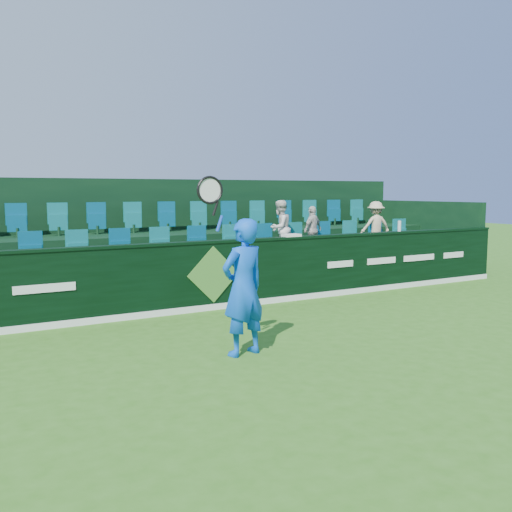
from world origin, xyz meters
TOP-DOWN VIEW (x-y plane):
  - ground at (0.00, 0.00)m, footprint 60.00×60.00m
  - sponsor_hoarding at (0.00, 4.00)m, footprint 16.00×0.25m
  - stand_tier_front at (0.00, 5.10)m, footprint 16.00×2.00m
  - stand_tier_back at (0.00, 7.00)m, footprint 16.00×1.80m
  - stand_rear at (0.00, 7.44)m, footprint 16.00×4.10m
  - seat_row_front at (0.00, 5.50)m, footprint 13.50×0.50m
  - seat_row_back at (0.00, 7.30)m, footprint 13.50×0.50m
  - tennis_player at (-0.96, 0.96)m, footprint 1.18×0.59m
  - spectator_left at (2.30, 5.12)m, footprint 0.77×0.70m
  - spectator_middle at (3.23, 5.12)m, footprint 0.73×0.51m
  - spectator_right at (5.20, 5.12)m, footprint 0.89×0.65m
  - towel at (1.87, 4.00)m, footprint 0.37×0.24m
  - drinks_bottle at (4.93, 4.00)m, footprint 0.08×0.08m

SIDE VIEW (x-z plane):
  - ground at x=0.00m, z-range 0.00..0.00m
  - stand_tier_front at x=0.00m, z-range 0.00..0.80m
  - stand_tier_back at x=0.00m, z-range 0.00..1.30m
  - sponsor_hoarding at x=0.00m, z-range 0.00..1.35m
  - tennis_player at x=-0.96m, z-range -0.30..2.26m
  - seat_row_front at x=0.00m, z-range 0.80..1.40m
  - stand_rear at x=0.00m, z-range -0.08..2.52m
  - spectator_middle at x=3.23m, z-range 0.80..1.95m
  - towel at x=1.87m, z-range 1.35..1.41m
  - spectator_right at x=5.20m, z-range 0.80..2.03m
  - spectator_left at x=2.30m, z-range 0.80..2.09m
  - drinks_bottle at x=4.93m, z-range 1.35..1.60m
  - seat_row_back at x=0.00m, z-range 1.30..1.90m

